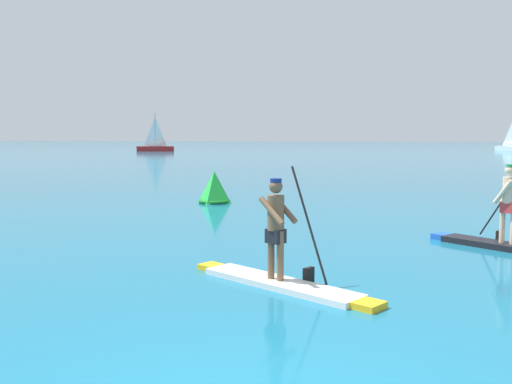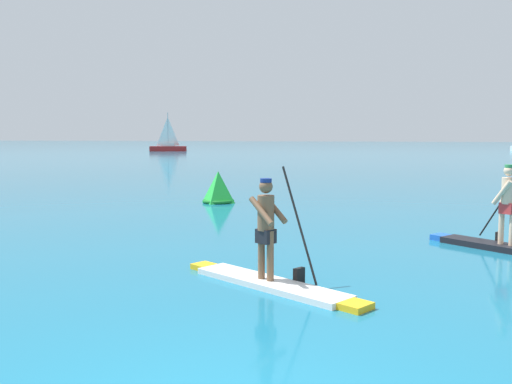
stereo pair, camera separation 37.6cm
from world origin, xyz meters
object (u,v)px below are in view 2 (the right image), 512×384
at_px(paddleboarder_mid_center, 270,263).
at_px(paddleboarder_far_right, 504,233).
at_px(race_marker_buoy, 218,189).
at_px(sailboat_left_horizon, 168,146).

xyz_separation_m(paddleboarder_mid_center, paddleboarder_far_right, (3.88, 3.93, -0.00)).
xyz_separation_m(paddleboarder_mid_center, race_marker_buoy, (-4.44, 9.98, 0.11)).
xyz_separation_m(paddleboarder_mid_center, sailboat_left_horizon, (-33.60, 68.76, 0.37)).
height_order(paddleboarder_far_right, sailboat_left_horizon, sailboat_left_horizon).
xyz_separation_m(paddleboarder_far_right, sailboat_left_horizon, (-37.48, 64.83, 0.38)).
bearing_deg(sailboat_left_horizon, paddleboarder_mid_center, -83.61).
bearing_deg(paddleboarder_far_right, race_marker_buoy, 0.61).
height_order(paddleboarder_far_right, race_marker_buoy, paddleboarder_far_right).
distance_m(race_marker_buoy, sailboat_left_horizon, 65.62).
bearing_deg(paddleboarder_mid_center, sailboat_left_horizon, 145.41).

